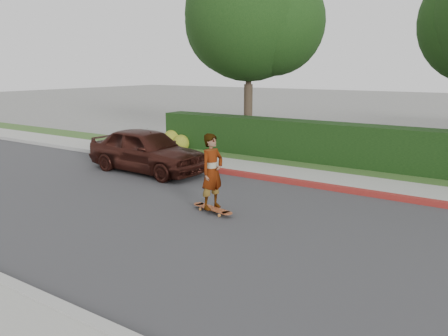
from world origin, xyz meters
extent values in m
plane|color=slate|center=(0.00, 0.00, 0.00)|extent=(120.00, 120.00, 0.00)
cube|color=#2D2D30|center=(0.00, 0.00, 0.01)|extent=(60.00, 8.00, 0.01)
cube|color=#9E9E99|center=(0.00, 4.10, 0.07)|extent=(60.00, 0.20, 0.15)
cube|color=maroon|center=(-5.00, 4.10, 0.08)|extent=(12.00, 0.21, 0.15)
cube|color=gray|center=(0.00, 5.00, 0.06)|extent=(60.00, 1.60, 0.12)
cube|color=#2D4C1E|center=(0.00, 6.60, 0.05)|extent=(60.00, 1.60, 0.10)
cube|color=black|center=(-3.00, 7.20, 0.75)|extent=(15.00, 1.00, 1.50)
sphere|color=#2D4C19|center=(-10.20, 6.80, 0.35)|extent=(0.90, 0.90, 0.90)
sphere|color=#2D4C19|center=(-9.60, 6.60, 0.30)|extent=(0.70, 0.70, 0.70)
cylinder|color=#33261C|center=(-7.50, 8.50, 1.35)|extent=(0.36, 0.36, 2.70)
cylinder|color=#33261C|center=(-7.50, 8.50, 3.38)|extent=(0.24, 0.24, 2.25)
sphere|color=black|center=(-7.50, 8.50, 5.40)|extent=(5.20, 5.20, 5.20)
sphere|color=black|center=(-8.30, 8.90, 5.20)|extent=(4.42, 4.42, 4.42)
sphere|color=black|center=(-6.60, 8.80, 5.10)|extent=(4.16, 4.16, 4.16)
cylinder|color=orange|center=(-4.24, 0.63, 0.04)|extent=(0.07, 0.05, 0.06)
cylinder|color=orange|center=(-4.20, 0.81, 0.04)|extent=(0.07, 0.05, 0.06)
cylinder|color=orange|center=(-3.60, 0.49, 0.04)|extent=(0.07, 0.05, 0.06)
cylinder|color=orange|center=(-3.56, 0.67, 0.04)|extent=(0.07, 0.05, 0.06)
cube|color=silver|center=(-4.22, 0.72, 0.09)|extent=(0.09, 0.20, 0.03)
cube|color=silver|center=(-3.58, 0.58, 0.09)|extent=(0.09, 0.20, 0.03)
cube|color=brown|center=(-3.90, 0.65, 0.11)|extent=(1.00, 0.43, 0.02)
cylinder|color=brown|center=(-4.38, 0.75, 0.11)|extent=(0.28, 0.28, 0.02)
cylinder|color=brown|center=(-3.42, 0.55, 0.11)|extent=(0.28, 0.28, 0.02)
imported|color=white|center=(-3.90, 0.65, 1.01)|extent=(0.52, 0.70, 1.78)
imported|color=#371711|center=(-8.10, 2.94, 0.73)|extent=(4.34, 1.89, 1.45)
camera|label=1|loc=(1.72, -7.44, 3.36)|focal=35.00mm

